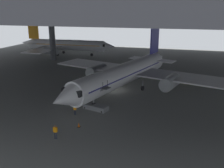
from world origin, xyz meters
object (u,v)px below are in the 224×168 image
at_px(crew_worker_near_nose, 55,131).
at_px(crew_worker_by_stairs, 75,109).
at_px(traffic_cone_orange, 79,125).
at_px(boarding_stairs, 96,105).
at_px(baggage_tug, 186,81).
at_px(airplane_distant, 65,45).
at_px(airplane_main, 126,73).

height_order(crew_worker_near_nose, crew_worker_by_stairs, crew_worker_near_nose).
bearing_deg(traffic_cone_orange, boarding_stairs, 88.77).
relative_size(crew_worker_near_nose, traffic_cone_orange, 2.93).
bearing_deg(baggage_tug, crew_worker_near_nose, -117.17).
distance_m(crew_worker_near_nose, crew_worker_by_stairs, 7.08).
height_order(traffic_cone_orange, baggage_tug, baggage_tug).
xyz_separation_m(crew_worker_near_nose, baggage_tug, (14.21, 27.69, -0.48)).
relative_size(crew_worker_near_nose, airplane_distant, 0.05).
xyz_separation_m(airplane_main, traffic_cone_orange, (-2.35, -15.89, -3.11)).
bearing_deg(crew_worker_by_stairs, traffic_cone_orange, -59.35).
xyz_separation_m(airplane_main, airplane_distant, (-27.17, 31.29, -0.18)).
relative_size(boarding_stairs, crew_worker_by_stairs, 2.96).
distance_m(boarding_stairs, airplane_distant, 48.03).
xyz_separation_m(crew_worker_by_stairs, baggage_tug, (14.94, 20.65, -0.35)).
distance_m(airplane_main, airplane_distant, 41.44).
xyz_separation_m(crew_worker_near_nose, crew_worker_by_stairs, (-0.72, 7.04, -0.13)).
distance_m(crew_worker_by_stairs, baggage_tug, 25.49).
distance_m(crew_worker_near_nose, airplane_distant, 56.00).
relative_size(airplane_distant, baggage_tug, 13.93).
distance_m(crew_worker_near_nose, baggage_tug, 31.13).
bearing_deg(baggage_tug, traffic_cone_orange, -118.18).
bearing_deg(crew_worker_near_nose, airplane_distant, 114.84).
height_order(crew_worker_by_stairs, traffic_cone_orange, crew_worker_by_stairs).
relative_size(crew_worker_by_stairs, baggage_tug, 0.68).
bearing_deg(crew_worker_near_nose, baggage_tug, 62.83).
distance_m(airplane_main, baggage_tug, 13.67).
bearing_deg(crew_worker_near_nose, boarding_stairs, 81.62).
relative_size(airplane_main, airplane_distant, 1.09).
height_order(crew_worker_near_nose, traffic_cone_orange, crew_worker_near_nose).
bearing_deg(airplane_main, crew_worker_by_stairs, -109.39).
xyz_separation_m(airplane_main, baggage_tug, (10.55, 8.20, -2.88)).
bearing_deg(crew_worker_by_stairs, baggage_tug, 54.12).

